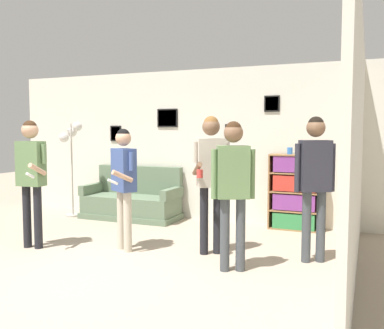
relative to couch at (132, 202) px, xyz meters
The scene contains 12 objects.
ground_plane 3.45m from the couch, 70.20° to the right, with size 20.00×20.00×0.00m, color gray.
wall_back 1.62m from the couch, 19.50° to the left, with size 7.79×0.08×2.70m.
wall_right 4.27m from the couch, 20.13° to the right, with size 0.06×6.01×2.70m.
couch is the anchor object (origin of this frame).
bookshelf 2.94m from the couch, ahead, with size 0.82×0.30×1.23m.
floor_lamp 1.57m from the couch, 166.12° to the right, with size 0.39×0.42×1.77m.
person_player_foreground_left 2.43m from the couch, 95.73° to the right, with size 0.52×0.45×1.75m.
person_player_foreground_center 2.27m from the couch, 62.52° to the right, with size 0.44×0.59×1.63m.
person_watcher_holding_cup 2.80m from the couch, 37.41° to the right, with size 0.42×0.59×1.80m.
person_spectator_near_bookshelf 3.47m from the couch, 39.99° to the right, with size 0.46×0.33×1.71m.
person_spectator_far_right 3.80m from the couch, 23.39° to the right, with size 0.45×0.34×1.78m.
drinking_cup 3.00m from the couch, ahead, with size 0.09×0.09×0.11m.
Camera 1 is at (2.84, -3.56, 1.61)m, focal length 40.00 mm.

